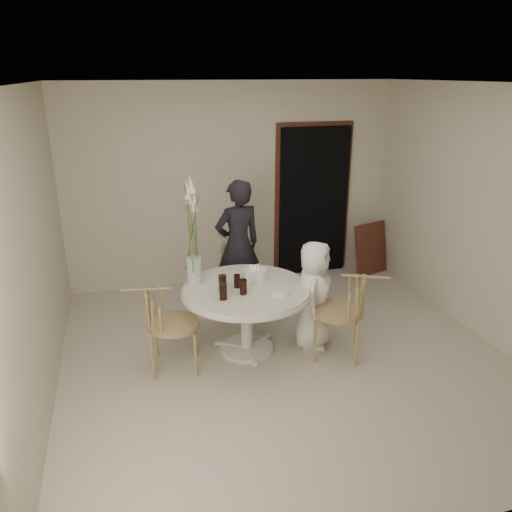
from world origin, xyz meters
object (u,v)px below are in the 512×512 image
object	(u,v)px
chair_far	(234,260)
chair_left	(160,316)
girl	(238,245)
birthday_cake	(255,275)
chair_right	(351,303)
flower_vase	(193,243)
table	(246,297)
boy	(314,295)

from	to	relation	value
chair_far	chair_left	world-z (taller)	chair_left
girl	birthday_cake	world-z (taller)	girl
chair_right	girl	world-z (taller)	girl
chair_right	flower_vase	size ratio (longest dim) A/B	0.80
girl	birthday_cake	distance (m)	0.92
chair_left	birthday_cake	xyz separation A→B (m)	(1.03, 0.25, 0.22)
girl	table	bearing A→B (deg)	68.56
chair_left	girl	bearing A→B (deg)	-33.01
chair_far	chair_left	distance (m)	1.81
table	chair_left	world-z (taller)	chair_left
chair_far	flower_vase	xyz separation A→B (m)	(-0.67, -1.11, 0.66)
chair_far	birthday_cake	bearing A→B (deg)	-115.17
table	birthday_cake	world-z (taller)	birthday_cake
chair_far	girl	bearing A→B (deg)	-114.26
chair_right	boy	xyz separation A→B (m)	(-0.29, 0.29, -0.00)
table	chair_far	distance (m)	1.38
chair_far	girl	world-z (taller)	girl
chair_far	chair_right	world-z (taller)	chair_right
chair_right	flower_vase	xyz separation A→B (m)	(-1.48, 0.62, 0.58)
chair_far	chair_left	bearing A→B (deg)	-149.23
table	girl	world-z (taller)	girl
table	boy	distance (m)	0.71
girl	chair_right	bearing A→B (deg)	107.33
chair_far	chair_right	size ratio (longest dim) A/B	0.86
birthday_cake	boy	bearing A→B (deg)	-23.21
table	flower_vase	distance (m)	0.78
chair_left	table	bearing A→B (deg)	-74.84
chair_far	chair_right	xyz separation A→B (m)	(0.81, -1.74, 0.08)
girl	birthday_cake	size ratio (longest dim) A/B	6.46
birthday_cake	flower_vase	distance (m)	0.74
chair_right	flower_vase	distance (m)	1.71
boy	chair_right	bearing A→B (deg)	-106.11
birthday_cake	flower_vase	world-z (taller)	flower_vase
flower_vase	chair_far	bearing A→B (deg)	58.83
chair_left	flower_vase	distance (m)	0.80
girl	flower_vase	xyz separation A→B (m)	(-0.67, -0.83, 0.36)
chair_right	flower_vase	world-z (taller)	flower_vase
chair_far	chair_right	distance (m)	1.92
girl	birthday_cake	bearing A→B (deg)	75.24
chair_far	flower_vase	bearing A→B (deg)	-143.95
chair_right	birthday_cake	distance (m)	1.03
chair_left	boy	world-z (taller)	boy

